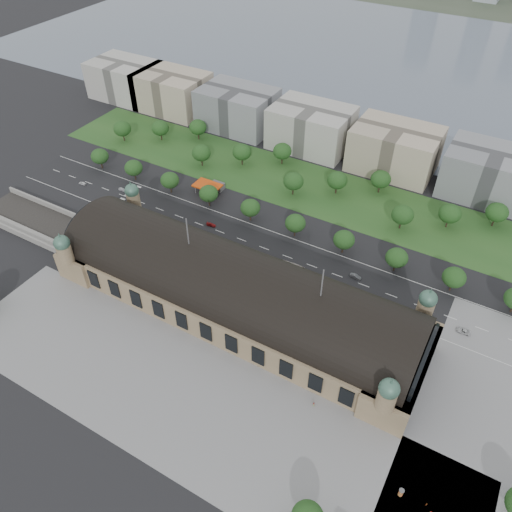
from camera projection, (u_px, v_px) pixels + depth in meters
The scene contains 57 objects.
ground at pixel (235, 308), 199.74m from camera, with size 900.00×900.00×0.00m, color black.
station at pixel (235, 290), 192.91m from camera, with size 150.00×48.40×44.30m.
track_cutting at pixel (38, 225), 238.78m from camera, with size 70.00×24.00×3.10m.
plaza_south at pixel (192, 403), 167.50m from camera, with size 190.00×48.00×0.12m, color gray.
plaza_east at pixel (506, 426), 161.41m from camera, with size 56.00×100.00×0.12m, color gray.
road_slab at pixel (242, 240), 231.81m from camera, with size 260.00×26.00×0.10m, color black.
grass_belt at pixel (303, 186), 265.60m from camera, with size 300.00×45.00×0.10m, color #275321.
petrol_station at pixel (213, 186), 260.15m from camera, with size 14.00×13.00×5.05m.
lake at pixel (434, 65), 392.88m from camera, with size 700.00×320.00×0.08m, color slate.
far_shore at pixel (484, 3), 522.49m from camera, with size 700.00×120.00×0.14m, color #44513D.
office_0 at pixel (125, 80), 341.23m from camera, with size 45.00×32.00×24.00m, color #B8B6AF.
office_1 at pixel (172, 92), 326.35m from camera, with size 45.00×32.00×24.00m, color #C1B097.
office_2 at pixel (237, 109), 307.74m from camera, with size 45.00×32.00×24.00m, color gray.
office_3 at pixel (311, 128), 289.13m from camera, with size 45.00×32.00×24.00m, color #B8B6AF.
office_4 at pixel (395, 149), 270.52m from camera, with size 45.00×32.00×24.00m, color #C1B097.
office_5 at pixel (490, 174), 251.92m from camera, with size 45.00×32.00×24.00m, color gray.
tree_row_0 at pixel (100, 156), 273.82m from camera, with size 9.60×9.60×11.52m.
tree_row_1 at pixel (134, 168), 264.88m from camera, with size 9.60×9.60×11.52m.
tree_row_2 at pixel (170, 180), 255.95m from camera, with size 9.60×9.60×11.52m.
tree_row_3 at pixel (209, 194), 247.02m from camera, with size 9.60×9.60×11.52m.
tree_row_4 at pixel (250, 208), 238.09m from camera, with size 9.60×9.60×11.52m.
tree_row_5 at pixel (295, 223), 229.16m from camera, with size 9.60×9.60×11.52m.
tree_row_6 at pixel (344, 240), 220.23m from camera, with size 9.60×9.60×11.52m.
tree_row_7 at pixel (397, 258), 211.30m from camera, with size 9.60×9.60×11.52m.
tree_row_8 at pixel (454, 277), 202.36m from camera, with size 9.60×9.60×11.52m.
tree_belt_0 at pixel (122, 129), 296.57m from camera, with size 10.40×10.40×12.48m.
tree_belt_1 at pixel (160, 128), 297.27m from camera, with size 10.40×10.40×12.48m.
tree_belt_2 at pixel (198, 127), 297.98m from camera, with size 10.40×10.40×12.48m.
tree_belt_3 at pixel (201, 153), 275.36m from camera, with size 10.40×10.40×12.48m.
tree_belt_4 at pixel (242, 152), 276.06m from camera, with size 10.40×10.40×12.48m.
tree_belt_5 at pixel (282, 151), 276.77m from camera, with size 10.40×10.40×12.48m.
tree_belt_6 at pixel (294, 181), 254.14m from camera, with size 10.40×10.40×12.48m.
tree_belt_7 at pixel (337, 180), 254.85m from camera, with size 10.40×10.40×12.48m.
tree_belt_8 at pixel (381, 179), 255.56m from camera, with size 10.40×10.40×12.48m.
tree_belt_9 at pixel (403, 215), 232.93m from camera, with size 10.40×10.40×12.48m.
tree_belt_10 at pixel (450, 214), 233.64m from camera, with size 10.40×10.40×12.48m.
tree_belt_11 at pixel (497, 212), 234.34m from camera, with size 10.40×10.40×12.48m.
traffic_car_0 at pixel (82, 183), 265.96m from camera, with size 1.71×4.25×1.45m, color silver.
traffic_car_1 at pixel (122, 189), 261.75m from camera, with size 1.35×3.88×1.28m, color #979AA0.
traffic_car_2 at pixel (189, 233), 234.58m from camera, with size 2.63×5.69×1.58m, color black.
traffic_car_3 at pixel (211, 225), 239.21m from camera, with size 1.91×4.69×1.36m, color maroon.
traffic_car_4 at pixel (269, 266), 217.51m from camera, with size 1.67×4.15×1.42m, color #191F46.
traffic_car_5 at pixel (355, 276), 212.35m from camera, with size 1.72×4.94×1.63m, color slate.
traffic_car_6 at pixel (463, 331), 189.99m from camera, with size 2.44×5.30×1.47m, color silver.
parked_car_0 at pixel (137, 220), 242.18m from camera, with size 1.53×4.39×1.45m, color black.
parked_car_1 at pixel (147, 224), 239.72m from camera, with size 2.20×4.77×1.32m, color maroon.
parked_car_2 at pixel (174, 234), 233.84m from camera, with size 1.89×4.64×1.35m, color #172241.
parked_car_3 at pixel (171, 234), 233.64m from camera, with size 1.82×4.51×1.54m, color slate.
parked_car_4 at pixel (168, 232), 234.95m from camera, with size 1.71×4.89×1.61m, color silver.
parked_car_5 at pixel (173, 234), 233.99m from camera, with size 2.55×5.53×1.54m, color gray.
parked_car_6 at pixel (226, 261), 219.61m from camera, with size 1.88×4.62×1.34m, color black.
bus_west at pixel (247, 258), 220.04m from camera, with size 2.61×11.16×3.11m, color red.
bus_mid at pixel (292, 267), 215.75m from camera, with size 2.53×10.79×3.01m, color silver.
bus_east at pixel (358, 293), 203.79m from camera, with size 2.66×11.38×3.17m, color silver.
advertising_column at pixel (401, 492), 144.03m from camera, with size 1.57×1.57×2.98m.
pedestrian_0 at pixel (314, 404), 166.23m from camera, with size 0.87×0.50×1.78m, color gray.
pedestrian_1 at pixel (426, 505), 142.21m from camera, with size 0.59×0.39×1.62m, color gray.
Camera 1 is at (74.59, -113.24, 148.38)m, focal length 35.00 mm.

